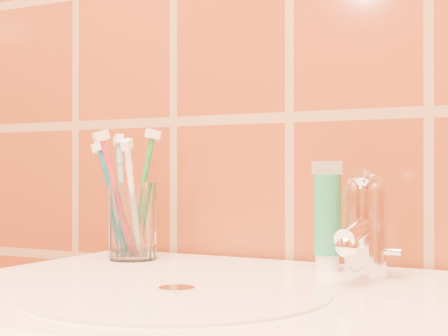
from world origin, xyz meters
The scene contains 8 objects.
glass_tumbler centered at (-0.19, 1.10, 0.90)m, with size 0.06×0.06×0.10m, color white.
toothpaste_tube centered at (0.08, 1.12, 0.91)m, with size 0.04×0.03×0.13m.
faucet centered at (0.14, 1.09, 0.91)m, with size 0.05×0.11×0.12m.
toothbrush_0 centered at (-0.21, 1.09, 0.93)m, with size 0.07×0.03×0.17m, color #0D5C70, non-canonical shape.
toothbrush_1 centered at (-0.21, 1.11, 0.93)m, with size 0.06×0.05×0.18m, color #699FBA, non-canonical shape.
toothbrush_2 centered at (-0.17, 1.08, 0.93)m, with size 0.04×0.07×0.17m, color white, non-canonical shape.
toothbrush_3 centered at (-0.19, 1.08, 0.94)m, with size 0.05×0.06×0.18m, color #AA2434, non-canonical shape.
toothbrush_4 centered at (-0.18, 1.12, 0.94)m, with size 0.04×0.05×0.18m, color #207830, non-canonical shape.
Camera 1 is at (0.35, 0.34, 0.97)m, focal length 55.00 mm.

